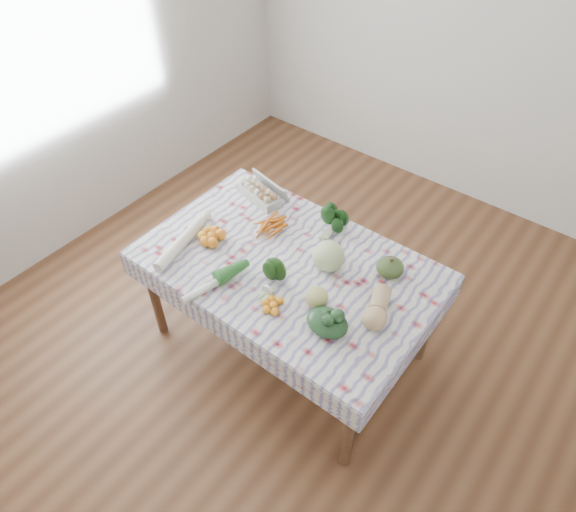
# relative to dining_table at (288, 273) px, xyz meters

# --- Properties ---
(ground) EXTENTS (4.50, 4.50, 0.00)m
(ground) POSITION_rel_dining_table_xyz_m (0.00, 0.00, -0.68)
(ground) COLOR brown
(ground) RESTS_ON ground
(wall_back) EXTENTS (4.00, 0.04, 2.80)m
(wall_back) POSITION_rel_dining_table_xyz_m (0.00, 2.25, 0.72)
(wall_back) COLOR silver
(wall_back) RESTS_ON ground
(dining_table) EXTENTS (1.60, 1.00, 0.75)m
(dining_table) POSITION_rel_dining_table_xyz_m (0.00, 0.00, 0.00)
(dining_table) COLOR brown
(dining_table) RESTS_ON ground
(tablecloth) EXTENTS (1.66, 1.06, 0.01)m
(tablecloth) POSITION_rel_dining_table_xyz_m (0.00, 0.00, 0.08)
(tablecloth) COLOR silver
(tablecloth) RESTS_ON dining_table
(egg_carton) EXTENTS (0.34, 0.19, 0.09)m
(egg_carton) POSITION_rel_dining_table_xyz_m (-0.51, 0.35, 0.13)
(egg_carton) COLOR #BABBB5
(egg_carton) RESTS_ON tablecloth
(carrot_bunch) EXTENTS (0.25, 0.23, 0.04)m
(carrot_bunch) POSITION_rel_dining_table_xyz_m (-0.25, 0.15, 0.10)
(carrot_bunch) COLOR #CB5F12
(carrot_bunch) RESTS_ON tablecloth
(kale_bunch) EXTENTS (0.19, 0.18, 0.14)m
(kale_bunch) POSITION_rel_dining_table_xyz_m (0.03, 0.37, 0.15)
(kale_bunch) COLOR #133711
(kale_bunch) RESTS_ON tablecloth
(kabocha_squash) EXTENTS (0.20, 0.20, 0.10)m
(kabocha_squash) POSITION_rel_dining_table_xyz_m (0.49, 0.28, 0.13)
(kabocha_squash) COLOR #405627
(kabocha_squash) RESTS_ON tablecloth
(cabbage) EXTENTS (0.22, 0.22, 0.18)m
(cabbage) POSITION_rel_dining_table_xyz_m (0.20, 0.11, 0.17)
(cabbage) COLOR #C0D68E
(cabbage) RESTS_ON tablecloth
(butternut_squash) EXTENTS (0.20, 0.29, 0.12)m
(butternut_squash) POSITION_rel_dining_table_xyz_m (0.59, -0.01, 0.15)
(butternut_squash) COLOR tan
(butternut_squash) RESTS_ON tablecloth
(orange_cluster) EXTENTS (0.24, 0.24, 0.07)m
(orange_cluster) POSITION_rel_dining_table_xyz_m (-0.47, -0.13, 0.12)
(orange_cluster) COLOR orange
(orange_cluster) RESTS_ON tablecloth
(broccoli) EXTENTS (0.17, 0.17, 0.11)m
(broccoli) POSITION_rel_dining_table_xyz_m (0.06, -0.20, 0.14)
(broccoli) COLOR #1D4515
(broccoli) RESTS_ON tablecloth
(mandarin_cluster) EXTENTS (0.19, 0.19, 0.05)m
(mandarin_cluster) POSITION_rel_dining_table_xyz_m (0.14, -0.30, 0.11)
(mandarin_cluster) COLOR orange
(mandarin_cluster) RESTS_ON tablecloth
(grapefruit) EXTENTS (0.15, 0.15, 0.12)m
(grapefruit) POSITION_rel_dining_table_xyz_m (0.31, -0.15, 0.14)
(grapefruit) COLOR #C6C06C
(grapefruit) RESTS_ON tablecloth
(spinach_bag) EXTENTS (0.23, 0.18, 0.10)m
(spinach_bag) POSITION_rel_dining_table_xyz_m (0.44, -0.24, 0.13)
(spinach_bag) COLOR #163219
(spinach_bag) RESTS_ON tablecloth
(daikon) EXTENTS (0.16, 0.47, 0.07)m
(daikon) POSITION_rel_dining_table_xyz_m (-0.57, -0.28, 0.12)
(daikon) COLOR white
(daikon) RESTS_ON tablecloth
(leek) EXTENTS (0.14, 0.41, 0.04)m
(leek) POSITION_rel_dining_table_xyz_m (-0.21, -0.38, 0.11)
(leek) COLOR silver
(leek) RESTS_ON tablecloth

